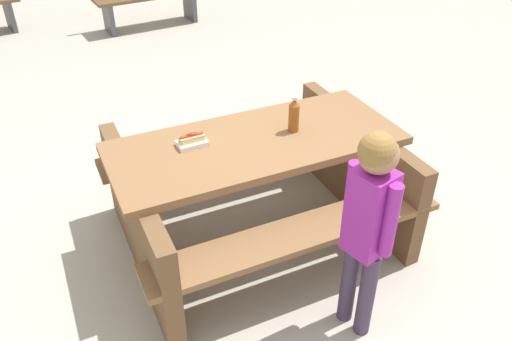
% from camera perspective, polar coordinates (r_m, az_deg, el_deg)
% --- Properties ---
extents(ground_plane, '(30.00, 30.00, 0.00)m').
position_cam_1_polar(ground_plane, '(3.56, 0.00, -7.03)').
color(ground_plane, '#ADA599').
rests_on(ground_plane, ground).
extents(picnic_table, '(2.02, 1.70, 0.75)m').
position_cam_1_polar(picnic_table, '(3.29, 0.00, -1.16)').
color(picnic_table, brown).
rests_on(picnic_table, ground).
extents(soda_bottle, '(0.07, 0.07, 0.24)m').
position_cam_1_polar(soda_bottle, '(3.18, 4.26, 6.19)').
color(soda_bottle, brown).
rests_on(soda_bottle, picnic_table).
extents(hotdog_tray, '(0.20, 0.15, 0.08)m').
position_cam_1_polar(hotdog_tray, '(3.08, -7.19, 3.31)').
color(hotdog_tray, white).
rests_on(hotdog_tray, picnic_table).
extents(child_in_coat, '(0.24, 0.28, 1.24)m').
position_cam_1_polar(child_in_coat, '(2.52, 12.54, -4.71)').
color(child_in_coat, '#3F334C').
rests_on(child_in_coat, ground).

